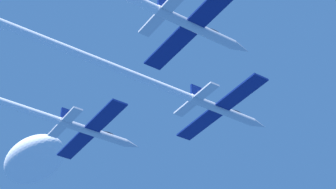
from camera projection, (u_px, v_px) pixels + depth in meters
jet_lead at (75, 52)px, 76.71m from camera, size 18.89×75.53×3.13m
cloud_wispy at (34, 160)px, 132.47m from camera, size 20.92×11.50×7.32m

